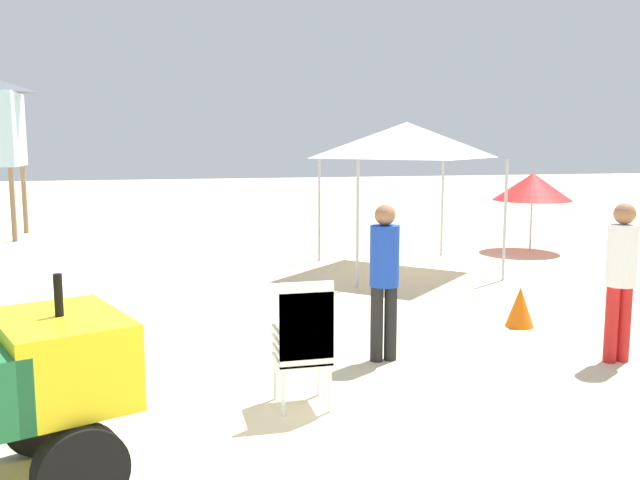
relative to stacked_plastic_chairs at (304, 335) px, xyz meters
name	(u,v)px	position (x,y,z in m)	size (l,w,h in m)	color
stacked_plastic_chairs	(304,335)	(0.00, 0.00, 0.00)	(0.48, 0.48, 1.20)	white
lifeguard_near_left	(384,272)	(1.15, 1.17, 0.30)	(0.32, 0.32, 1.73)	black
lifeguard_near_center	(621,271)	(3.63, 0.52, 0.31)	(0.32, 0.32, 1.75)	red
popup_canopy	(406,140)	(3.29, 6.19, 1.72)	(2.70, 2.70, 2.75)	#B2B2B7
beach_umbrella_left	(533,187)	(6.79, 7.65, 0.72)	(1.70, 1.70, 1.71)	beige
traffic_cone_far	(520,307)	(3.34, 2.07, -0.43)	(0.37, 0.37, 0.53)	orange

